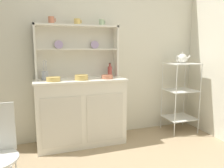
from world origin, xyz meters
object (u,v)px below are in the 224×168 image
at_px(cup_terracotta_0, 51,20).
at_px(hutch_cabinet, 81,111).
at_px(bowl_mixing_large, 53,79).
at_px(porcelain_teapot, 182,58).
at_px(bakers_rack, 181,90).
at_px(utensil_jar, 45,75).
at_px(hutch_shelf_unit, 77,47).
at_px(jam_bottle, 110,71).

bearing_deg(cup_terracotta_0, hutch_cabinet, -20.86).
bearing_deg(bowl_mixing_large, porcelain_teapot, 0.97).
relative_size(bakers_rack, utensil_jar, 4.18).
bearing_deg(cup_terracotta_0, bowl_mixing_large, -96.18).
distance_m(hutch_cabinet, cup_terracotta_0, 1.22).
height_order(bakers_rack, utensil_jar, utensil_jar).
xyz_separation_m(bakers_rack, bowl_mixing_large, (-1.87, -0.03, 0.26)).
distance_m(hutch_shelf_unit, cup_terracotta_0, 0.46).
relative_size(bowl_mixing_large, utensil_jar, 0.66).
distance_m(cup_terracotta_0, bowl_mixing_large, 0.74).
xyz_separation_m(cup_terracotta_0, jam_bottle, (0.75, -0.04, -0.66)).
bearing_deg(cup_terracotta_0, bakers_rack, -5.07).
bearing_deg(utensil_jar, bowl_mixing_large, -59.08).
distance_m(hutch_cabinet, bowl_mixing_large, 0.57).
bearing_deg(bakers_rack, cup_terracotta_0, 174.93).
height_order(cup_terracotta_0, porcelain_teapot, cup_terracotta_0).
distance_m(bakers_rack, bowl_mixing_large, 1.89).
bearing_deg(porcelain_teapot, bowl_mixing_large, -179.03).
relative_size(bakers_rack, jam_bottle, 5.36).
xyz_separation_m(hutch_cabinet, porcelain_teapot, (1.53, -0.04, 0.67)).
distance_m(cup_terracotta_0, jam_bottle, 1.00).
xyz_separation_m(hutch_shelf_unit, jam_bottle, (0.43, -0.08, -0.33)).
distance_m(cup_terracotta_0, porcelain_teapot, 1.92).
xyz_separation_m(cup_terracotta_0, porcelain_teapot, (1.85, -0.16, -0.49)).
relative_size(cup_terracotta_0, porcelain_teapot, 0.38).
bearing_deg(jam_bottle, bowl_mixing_large, -168.37).
distance_m(utensil_jar, porcelain_teapot, 1.97).
bearing_deg(utensil_jar, porcelain_teapot, -3.51).
distance_m(bowl_mixing_large, utensil_jar, 0.18).
height_order(hutch_shelf_unit, utensil_jar, hutch_shelf_unit).
relative_size(hutch_shelf_unit, bowl_mixing_large, 6.53).
height_order(bakers_rack, bowl_mixing_large, bakers_rack).
bearing_deg(bakers_rack, hutch_cabinet, 178.43).
bearing_deg(bakers_rack, jam_bottle, 173.32).
xyz_separation_m(jam_bottle, utensil_jar, (-0.87, -0.01, -0.02)).
relative_size(bowl_mixing_large, porcelain_teapot, 0.73).
distance_m(hutch_cabinet, utensil_jar, 0.66).
height_order(hutch_cabinet, utensil_jar, utensil_jar).
xyz_separation_m(hutch_cabinet, jam_bottle, (0.43, 0.09, 0.51)).
xyz_separation_m(hutch_shelf_unit, bakers_rack, (1.53, -0.21, -0.64)).
bearing_deg(bowl_mixing_large, utensil_jar, 120.92).
height_order(hutch_cabinet, porcelain_teapot, porcelain_teapot).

